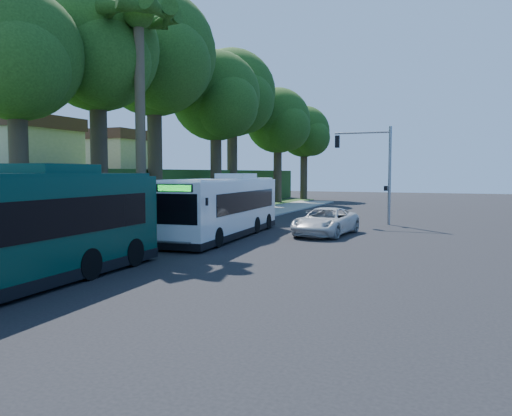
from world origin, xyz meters
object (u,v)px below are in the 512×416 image
at_px(teal_bus, 5,229).
at_px(white_bus, 225,206).
at_px(pickup, 326,221).
at_px(bus_shelter, 142,207).

bearing_deg(teal_bus, white_bus, 85.86).
bearing_deg(pickup, bus_shelter, -144.23).
bearing_deg(white_bus, teal_bus, -95.97).
bearing_deg(teal_bus, pickup, 69.91).
bearing_deg(bus_shelter, white_bus, 30.11).
distance_m(white_bus, pickup, 6.11).
xyz_separation_m(white_bus, pickup, (5.22, 3.01, -0.98)).
bearing_deg(bus_shelter, teal_bus, -73.83).
distance_m(bus_shelter, pickup, 10.81).
relative_size(teal_bus, pickup, 2.34).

